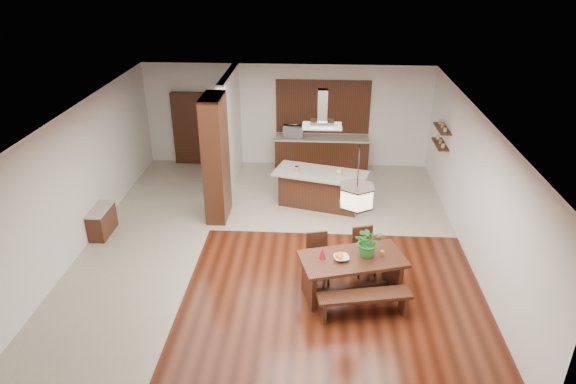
# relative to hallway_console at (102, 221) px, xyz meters

# --- Properties ---
(room_shell) EXTENTS (9.00, 9.04, 2.92)m
(room_shell) POSITION_rel_hallway_console_xyz_m (3.81, -0.20, 1.75)
(room_shell) COLOR #341309
(room_shell) RESTS_ON ground
(tile_hallway) EXTENTS (2.50, 9.00, 0.01)m
(tile_hallway) POSITION_rel_hallway_console_xyz_m (1.06, -0.20, -0.31)
(tile_hallway) COLOR #B1A993
(tile_hallway) RESTS_ON ground
(tile_kitchen) EXTENTS (5.50, 4.00, 0.01)m
(tile_kitchen) POSITION_rel_hallway_console_xyz_m (5.06, 2.30, -0.31)
(tile_kitchen) COLOR #B1A993
(tile_kitchen) RESTS_ON ground
(soffit_band) EXTENTS (8.00, 9.00, 0.02)m
(soffit_band) POSITION_rel_hallway_console_xyz_m (3.81, -0.20, 2.57)
(soffit_band) COLOR #3C1A0F
(soffit_band) RESTS_ON room_shell
(partition_pier) EXTENTS (0.45, 1.00, 2.90)m
(partition_pier) POSITION_rel_hallway_console_xyz_m (2.41, 1.00, 1.14)
(partition_pier) COLOR black
(partition_pier) RESTS_ON ground
(partition_stub) EXTENTS (0.18, 2.40, 2.90)m
(partition_stub) POSITION_rel_hallway_console_xyz_m (2.41, 3.10, 1.14)
(partition_stub) COLOR silver
(partition_stub) RESTS_ON ground
(hallway_console) EXTENTS (0.37, 0.88, 0.63)m
(hallway_console) POSITION_rel_hallway_console_xyz_m (0.00, 0.00, 0.00)
(hallway_console) COLOR black
(hallway_console) RESTS_ON ground
(hallway_doorway) EXTENTS (1.10, 0.20, 2.10)m
(hallway_doorway) POSITION_rel_hallway_console_xyz_m (1.11, 4.20, 0.74)
(hallway_doorway) COLOR black
(hallway_doorway) RESTS_ON ground
(rear_counter) EXTENTS (2.60, 0.62, 0.95)m
(rear_counter) POSITION_rel_hallway_console_xyz_m (4.81, 4.00, 0.16)
(rear_counter) COLOR black
(rear_counter) RESTS_ON ground
(kitchen_window) EXTENTS (2.60, 0.08, 1.50)m
(kitchen_window) POSITION_rel_hallway_console_xyz_m (4.81, 4.26, 1.44)
(kitchen_window) COLOR #98612D
(kitchen_window) RESTS_ON room_shell
(shelf_lower) EXTENTS (0.26, 0.90, 0.04)m
(shelf_lower) POSITION_rel_hallway_console_xyz_m (7.68, 2.40, 1.08)
(shelf_lower) COLOR black
(shelf_lower) RESTS_ON room_shell
(shelf_upper) EXTENTS (0.26, 0.90, 0.04)m
(shelf_upper) POSITION_rel_hallway_console_xyz_m (7.68, 2.40, 1.49)
(shelf_upper) COLOR black
(shelf_upper) RESTS_ON room_shell
(dining_table) EXTENTS (2.03, 1.40, 0.77)m
(dining_table) POSITION_rel_hallway_console_xyz_m (5.36, -1.82, 0.25)
(dining_table) COLOR black
(dining_table) RESTS_ON ground
(dining_bench) EXTENTS (1.65, 0.66, 0.45)m
(dining_bench) POSITION_rel_hallway_console_xyz_m (5.55, -2.46, -0.09)
(dining_bench) COLOR black
(dining_bench) RESTS_ON ground
(dining_chair_left) EXTENTS (0.49, 0.49, 0.93)m
(dining_chair_left) POSITION_rel_hallway_console_xyz_m (4.76, -1.41, 0.15)
(dining_chair_left) COLOR black
(dining_chair_left) RESTS_ON ground
(dining_chair_right) EXTENTS (0.51, 0.51, 0.93)m
(dining_chair_right) POSITION_rel_hallway_console_xyz_m (5.65, -1.15, 0.15)
(dining_chair_right) COLOR black
(dining_chair_right) RESTS_ON ground
(pendant_lantern) EXTENTS (0.64, 0.64, 1.31)m
(pendant_lantern) POSITION_rel_hallway_console_xyz_m (5.36, -1.82, 1.93)
(pendant_lantern) COLOR beige
(pendant_lantern) RESTS_ON room_shell
(foliage_plant) EXTENTS (0.54, 0.47, 0.57)m
(foliage_plant) POSITION_rel_hallway_console_xyz_m (5.63, -1.73, 0.74)
(foliage_plant) COLOR #287025
(foliage_plant) RESTS_ON dining_table
(fruit_bowl) EXTENTS (0.32, 0.32, 0.07)m
(fruit_bowl) POSITION_rel_hallway_console_xyz_m (5.16, -1.90, 0.49)
(fruit_bowl) COLOR beige
(fruit_bowl) RESTS_ON dining_table
(napkin_cone) EXTENTS (0.17, 0.17, 0.21)m
(napkin_cone) POSITION_rel_hallway_console_xyz_m (4.82, -1.86, 0.56)
(napkin_cone) COLOR #AB0C17
(napkin_cone) RESTS_ON dining_table
(gold_ornament) EXTENTS (0.10, 0.10, 0.10)m
(gold_ornament) POSITION_rel_hallway_console_xyz_m (5.89, -1.74, 0.51)
(gold_ornament) COLOR gold
(gold_ornament) RESTS_ON dining_table
(kitchen_island) EXTENTS (2.37, 1.49, 0.91)m
(kitchen_island) POSITION_rel_hallway_console_xyz_m (4.78, 1.66, 0.15)
(kitchen_island) COLOR black
(kitchen_island) RESTS_ON ground
(range_hood) EXTENTS (0.90, 0.55, 0.87)m
(range_hood) POSITION_rel_hallway_console_xyz_m (4.78, 1.67, 2.15)
(range_hood) COLOR silver
(range_hood) RESTS_ON room_shell
(island_cup) EXTENTS (0.16, 0.16, 0.11)m
(island_cup) POSITION_rel_hallway_console_xyz_m (5.21, 1.57, 0.64)
(island_cup) COLOR silver
(island_cup) RESTS_ON kitchen_island
(microwave) EXTENTS (0.56, 0.38, 0.31)m
(microwave) POSITION_rel_hallway_console_xyz_m (4.00, 3.97, 0.79)
(microwave) COLOR silver
(microwave) RESTS_ON rear_counter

